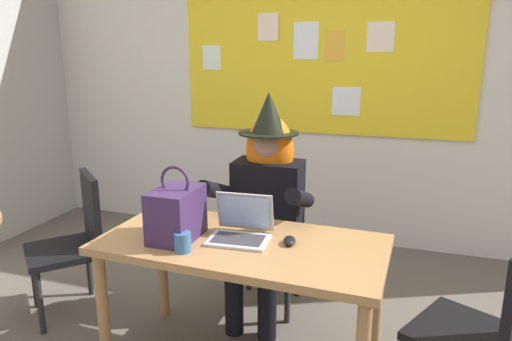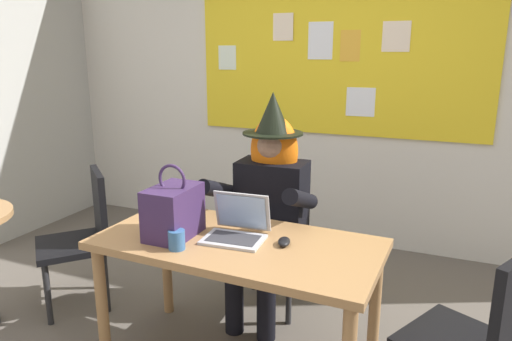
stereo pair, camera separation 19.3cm
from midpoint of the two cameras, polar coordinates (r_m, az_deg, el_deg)
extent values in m
cube|color=silver|center=(4.03, 6.82, 12.15)|extent=(5.30, 0.10, 2.97)
cube|color=yellow|center=(3.97, 6.66, 13.09)|extent=(2.40, 0.02, 1.20)
cube|color=white|center=(4.27, -6.65, 13.42)|extent=(0.18, 0.01, 0.21)
cube|color=#F4E0C6|center=(3.89, 13.45, 15.48)|extent=(0.21, 0.01, 0.23)
cube|color=#F4E0C6|center=(4.09, -0.20, 16.99)|extent=(0.22, 0.02, 0.22)
cube|color=white|center=(3.99, 4.63, 15.39)|extent=(0.20, 0.01, 0.29)
cube|color=gold|center=(3.94, 8.18, 14.72)|extent=(0.16, 0.01, 0.24)
cube|color=white|center=(3.94, 9.51, 8.27)|extent=(0.23, 0.01, 0.23)
cube|color=#A37547|center=(2.38, -4.07, -8.97)|extent=(1.43, 0.74, 0.04)
cylinder|color=#A37547|center=(2.64, -20.11, -15.97)|extent=(0.06, 0.06, 0.67)
cylinder|color=#A37547|center=(3.04, -13.06, -11.23)|extent=(0.06, 0.06, 0.67)
cylinder|color=#A37547|center=(2.63, 12.31, -15.51)|extent=(0.06, 0.06, 0.67)
cube|color=black|center=(3.04, -0.51, -8.92)|extent=(0.45, 0.45, 0.04)
cube|color=black|center=(3.13, 0.41, -3.46)|extent=(0.38, 0.06, 0.45)
cylinder|color=#262628|center=(2.95, 1.89, -14.52)|extent=(0.04, 0.04, 0.41)
cylinder|color=#262628|center=(3.04, -4.55, -13.70)|extent=(0.04, 0.04, 0.41)
cylinder|color=#262628|center=(3.25, 3.27, -11.71)|extent=(0.04, 0.04, 0.41)
cylinder|color=#262628|center=(3.32, -2.59, -11.06)|extent=(0.04, 0.04, 0.41)
cylinder|color=black|center=(2.80, -0.70, -15.79)|extent=(0.11, 0.11, 0.45)
cylinder|color=black|center=(2.86, -4.67, -15.17)|extent=(0.11, 0.11, 0.45)
cylinder|color=black|center=(2.83, 0.32, -9.68)|extent=(0.16, 0.42, 0.15)
cylinder|color=black|center=(2.88, -3.55, -9.20)|extent=(0.16, 0.42, 0.15)
cube|color=black|center=(2.96, -0.39, -3.79)|extent=(0.43, 0.27, 0.52)
cylinder|color=black|center=(2.65, 3.32, -3.39)|extent=(0.10, 0.47, 0.24)
cylinder|color=black|center=(2.80, -6.68, -2.48)|extent=(0.10, 0.47, 0.24)
sphere|color=#A37A60|center=(2.87, -0.40, 3.07)|extent=(0.20, 0.20, 0.20)
ellipsoid|color=orange|center=(2.90, -0.23, 2.40)|extent=(0.31, 0.23, 0.44)
cylinder|color=black|center=(2.85, -0.40, 4.54)|extent=(0.37, 0.37, 0.01)
cone|color=black|center=(2.83, -0.41, 7.02)|extent=(0.21, 0.21, 0.25)
cube|color=#B7B7BC|center=(2.36, -4.55, -8.45)|extent=(0.31, 0.23, 0.01)
cube|color=#333338|center=(2.36, -4.55, -8.27)|extent=(0.26, 0.17, 0.00)
cube|color=#B7B7BC|center=(2.43, -3.62, -4.97)|extent=(0.30, 0.08, 0.20)
cube|color=#99B7E0|center=(2.43, -3.69, -5.10)|extent=(0.26, 0.06, 0.18)
ellipsoid|color=black|center=(2.32, 1.68, -8.53)|extent=(0.08, 0.12, 0.03)
cube|color=#38234C|center=(2.40, -11.92, -5.19)|extent=(0.20, 0.30, 0.26)
torus|color=#38234C|center=(2.35, -12.13, -1.28)|extent=(0.16, 0.02, 0.16)
cylinder|color=#336099|center=(2.27, -11.32, -8.53)|extent=(0.08, 0.08, 0.09)
cube|color=black|center=(3.23, -23.98, -8.95)|extent=(0.59, 0.59, 0.04)
cube|color=black|center=(3.16, -21.01, -4.37)|extent=(0.31, 0.28, 0.45)
cylinder|color=#262628|center=(3.16, -26.35, -14.18)|extent=(0.04, 0.04, 0.40)
cylinder|color=#262628|center=(3.46, -26.77, -11.67)|extent=(0.04, 0.04, 0.40)
cylinder|color=#262628|center=(3.18, -20.10, -13.30)|extent=(0.04, 0.04, 0.40)
cylinder|color=#262628|center=(3.48, -21.11, -10.90)|extent=(0.04, 0.04, 0.40)
cube|color=black|center=(2.27, 21.85, -18.12)|extent=(0.56, 0.56, 0.04)
camera|label=1|loc=(0.10, -92.15, -0.55)|focal=33.03mm
camera|label=2|loc=(0.10, 87.85, 0.55)|focal=33.03mm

